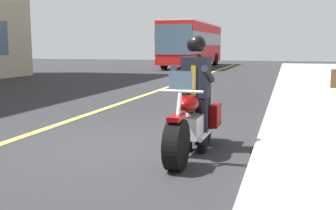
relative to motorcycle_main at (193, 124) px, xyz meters
name	(u,v)px	position (x,y,z in m)	size (l,w,h in m)	color
ground_plane	(123,148)	(0.00, -1.11, -0.45)	(80.00, 80.00, 0.00)	#28282B
lane_center_stripe	(13,140)	(0.00, -3.11, -0.45)	(60.00, 0.16, 0.01)	#E5DB4C
motorcycle_main	(193,124)	(0.00, 0.00, 0.00)	(2.21, 0.61, 1.26)	black
rider_main	(196,83)	(-0.19, 0.00, 0.58)	(0.62, 0.55, 1.74)	black
bus_near	(193,42)	(-24.92, -5.67, 1.42)	(11.05, 2.70, 3.30)	red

